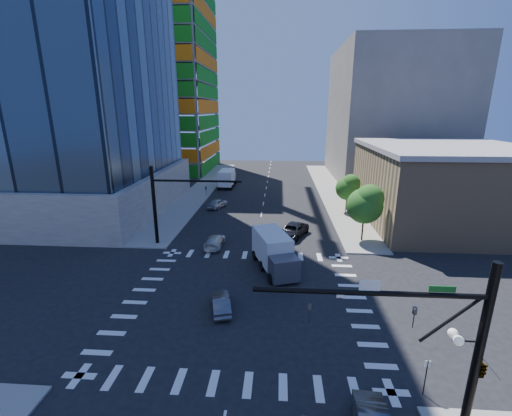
{
  "coord_description": "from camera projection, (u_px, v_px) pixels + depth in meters",
  "views": [
    {
      "loc": [
        2.56,
        -24.87,
        15.12
      ],
      "look_at": [
        0.29,
        8.0,
        5.6
      ],
      "focal_mm": 24.0,
      "sensor_mm": 36.0,
      "label": 1
    }
  ],
  "objects": [
    {
      "name": "car_nb_far",
      "position": [
        292.0,
        230.0,
        42.08
      ],
      "size": [
        4.68,
        6.18,
        1.56
      ],
      "primitive_type": "imported",
      "rotation": [
        0.0,
        0.0,
        -0.43
      ],
      "color": "black",
      "rests_on": "ground"
    },
    {
      "name": "car_sb_cross",
      "position": [
        221.0,
        303.0,
        26.59
      ],
      "size": [
        2.24,
        4.02,
        1.26
      ],
      "primitive_type": "imported",
      "rotation": [
        0.0,
        0.0,
        3.4
      ],
      "color": "#4F4F54",
      "rests_on": "ground"
    },
    {
      "name": "car_sb_near",
      "position": [
        215.0,
        241.0,
        39.02
      ],
      "size": [
        2.03,
        4.64,
        1.33
      ],
      "primitive_type": "imported",
      "rotation": [
        0.0,
        0.0,
        3.1
      ],
      "color": "silver",
      "rests_on": "ground"
    },
    {
      "name": "box_truck_far",
      "position": [
        228.0,
        179.0,
        69.22
      ],
      "size": [
        2.99,
        6.76,
        3.52
      ],
      "rotation": [
        0.0,
        0.0,
        3.12
      ],
      "color": "black",
      "rests_on": "ground"
    },
    {
      "name": "road_markings",
      "position": [
        246.0,
        300.0,
        28.2
      ],
      "size": [
        20.0,
        20.0,
        0.01
      ],
      "primitive_type": "cube",
      "color": "silver",
      "rests_on": "ground"
    },
    {
      "name": "bg_building_ne",
      "position": [
        392.0,
        115.0,
        75.24
      ],
      "size": [
        24.0,
        30.0,
        28.0
      ],
      "primitive_type": "cube",
      "color": "slate",
      "rests_on": "ground"
    },
    {
      "name": "commercial_building",
      "position": [
        445.0,
        185.0,
        46.16
      ],
      "size": [
        20.5,
        22.5,
        10.6
      ],
      "color": "#977C58",
      "rests_on": "ground"
    },
    {
      "name": "ground",
      "position": [
        246.0,
        300.0,
        28.2
      ],
      "size": [
        160.0,
        160.0,
        0.0
      ],
      "primitive_type": "plane",
      "color": "black",
      "rests_on": "ground"
    },
    {
      "name": "sidewalk_nw",
      "position": [
        202.0,
        189.0,
        67.34
      ],
      "size": [
        5.0,
        60.0,
        0.15
      ],
      "primitive_type": "cube",
      "color": "gray",
      "rests_on": "ground"
    },
    {
      "name": "no_parking_sign",
      "position": [
        426.0,
        373.0,
        18.48
      ],
      "size": [
        0.3,
        0.06,
        2.2
      ],
      "color": "black",
      "rests_on": "ground"
    },
    {
      "name": "car_sb_mid",
      "position": [
        218.0,
        203.0,
        54.46
      ],
      "size": [
        3.05,
        4.66,
        1.47
      ],
      "primitive_type": "imported",
      "rotation": [
        0.0,
        0.0,
        2.81
      ],
      "color": "silver",
      "rests_on": "ground"
    },
    {
      "name": "box_truck_near",
      "position": [
        275.0,
        255.0,
        33.03
      ],
      "size": [
        4.89,
        7.24,
        3.5
      ],
      "rotation": [
        0.0,
        0.0,
        0.34
      ],
      "color": "black",
      "rests_on": "ground"
    },
    {
      "name": "sidewalk_ne",
      "position": [
        331.0,
        191.0,
        65.69
      ],
      "size": [
        5.0,
        60.0,
        0.15
      ],
      "primitive_type": "cube",
      "color": "gray",
      "rests_on": "ground"
    },
    {
      "name": "tree_south",
      "position": [
        366.0,
        203.0,
        39.39
      ],
      "size": [
        4.16,
        4.16,
        6.82
      ],
      "color": "#382316",
      "rests_on": "sidewalk_ne"
    },
    {
      "name": "signal_mast_nw",
      "position": [
        167.0,
        199.0,
        38.36
      ],
      "size": [
        10.2,
        0.4,
        9.0
      ],
      "color": "black",
      "rests_on": "sidewalk_nw"
    },
    {
      "name": "construction_building",
      "position": [
        157.0,
        69.0,
        82.54
      ],
      "size": [
        25.16,
        34.5,
        70.6
      ],
      "color": "gray",
      "rests_on": "ground"
    },
    {
      "name": "signal_mast_se",
      "position": [
        458.0,
        348.0,
        15.09
      ],
      "size": [
        10.51,
        2.48,
        9.0
      ],
      "color": "black",
      "rests_on": "sidewalk_se"
    },
    {
      "name": "tree_north",
      "position": [
        349.0,
        187.0,
        51.07
      ],
      "size": [
        3.54,
        3.52,
        5.78
      ],
      "color": "#382316",
      "rests_on": "sidewalk_ne"
    }
  ]
}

